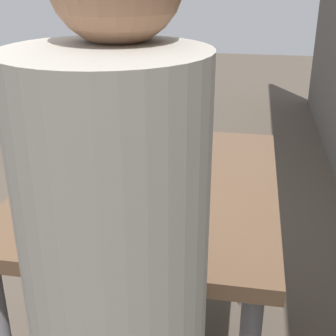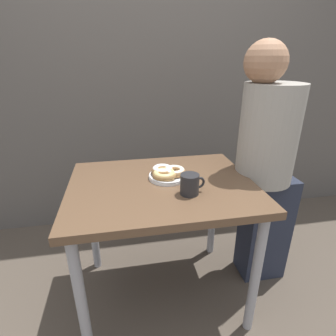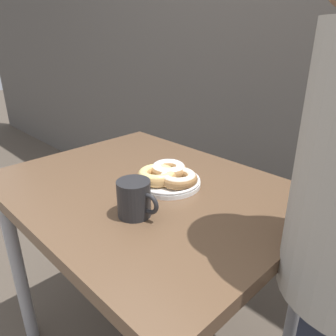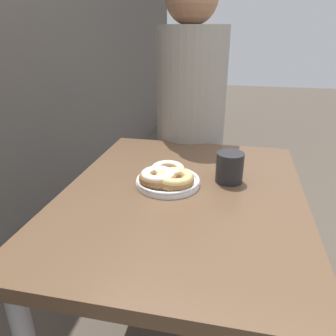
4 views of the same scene
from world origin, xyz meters
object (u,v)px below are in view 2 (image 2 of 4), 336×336
dining_table (162,199)px  coffee_mug (190,184)px  donut_plate (167,173)px  person_figure (266,167)px

dining_table → coffee_mug: size_ratio=7.62×
donut_plate → person_figure: size_ratio=0.16×
coffee_mug → dining_table: bearing=129.6°
dining_table → donut_plate: 0.15m
donut_plate → coffee_mug: bearing=-69.0°
donut_plate → person_figure: (0.60, 0.01, -0.02)m
dining_table → coffee_mug: (0.11, -0.14, 0.15)m
dining_table → coffee_mug: 0.23m
donut_plate → coffee_mug: (0.08, -0.20, 0.02)m
dining_table → coffee_mug: coffee_mug is taller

